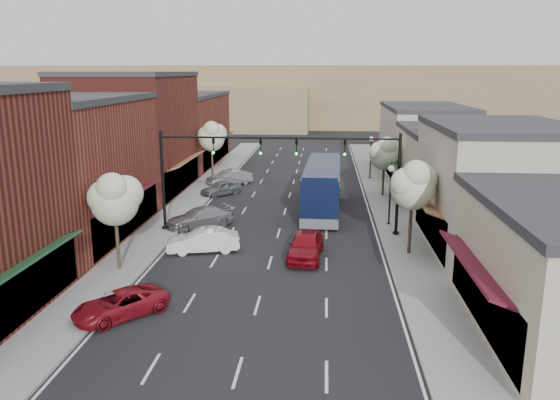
% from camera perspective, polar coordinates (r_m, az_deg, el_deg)
% --- Properties ---
extents(ground, '(160.00, 160.00, 0.00)m').
position_cam_1_polar(ground, '(30.28, -1.45, -7.85)').
color(ground, black).
rests_on(ground, ground).
extents(sidewalk_left, '(2.80, 73.00, 0.15)m').
position_cam_1_polar(sidewalk_left, '(49.18, -8.90, 0.40)').
color(sidewalk_left, gray).
rests_on(sidewalk_left, ground).
extents(sidewalk_right, '(2.80, 73.00, 0.15)m').
position_cam_1_polar(sidewalk_right, '(48.11, 10.95, 0.03)').
color(sidewalk_right, gray).
rests_on(sidewalk_right, ground).
extents(curb_left, '(0.25, 73.00, 0.17)m').
position_cam_1_polar(curb_left, '(48.87, -7.30, 0.37)').
color(curb_left, gray).
rests_on(curb_left, ground).
extents(curb_right, '(0.25, 73.00, 0.17)m').
position_cam_1_polar(curb_right, '(47.98, 9.29, 0.06)').
color(curb_right, gray).
rests_on(curb_right, ground).
extents(bldg_left_midnear, '(10.14, 14.10, 9.40)m').
position_cam_1_polar(bldg_left_midnear, '(38.72, -21.93, 3.02)').
color(bldg_left_midnear, maroon).
rests_on(bldg_left_midnear, ground).
extents(bldg_left_midfar, '(10.14, 14.10, 10.90)m').
position_cam_1_polar(bldg_left_midfar, '(51.39, -15.11, 6.68)').
color(bldg_left_midfar, maroon).
rests_on(bldg_left_midfar, ground).
extents(bldg_left_far, '(10.14, 18.10, 8.40)m').
position_cam_1_polar(bldg_left_far, '(66.71, -10.42, 7.27)').
color(bldg_left_far, maroon).
rests_on(bldg_left_far, ground).
extents(bldg_right_midnear, '(9.14, 12.10, 7.90)m').
position_cam_1_polar(bldg_right_midnear, '(36.38, 21.63, 1.24)').
color(bldg_right_midnear, '#BBAEA0').
rests_on(bldg_right_midnear, ground).
extents(bldg_right_midfar, '(9.14, 12.10, 6.40)m').
position_cam_1_polar(bldg_right_midfar, '(47.91, 17.49, 3.37)').
color(bldg_right_midfar, '#B9AE93').
rests_on(bldg_right_midfar, ground).
extents(bldg_right_far, '(9.14, 16.10, 7.40)m').
position_cam_1_polar(bldg_right_far, '(61.44, 14.74, 6.08)').
color(bldg_right_far, '#BBAEA0').
rests_on(bldg_right_far, ground).
extents(hill_far, '(120.00, 30.00, 12.00)m').
position_cam_1_polar(hill_far, '(118.21, 3.28, 10.89)').
color(hill_far, '#7A6647').
rests_on(hill_far, ground).
extents(hill_near, '(50.00, 20.00, 8.00)m').
position_cam_1_polar(hill_near, '(109.94, -10.23, 9.48)').
color(hill_near, '#7A6647').
rests_on(hill_near, ground).
extents(signal_mast_right, '(8.22, 0.46, 7.00)m').
position_cam_1_polar(signal_mast_right, '(36.70, 8.64, 3.27)').
color(signal_mast_right, black).
rests_on(signal_mast_right, ground).
extents(signal_mast_left, '(8.22, 0.46, 7.00)m').
position_cam_1_polar(signal_mast_left, '(37.63, -8.73, 3.51)').
color(signal_mast_left, black).
rests_on(signal_mast_left, ground).
extents(tree_right_near, '(2.85, 2.65, 5.95)m').
position_cam_1_polar(tree_right_near, '(33.08, 13.80, 1.64)').
color(tree_right_near, '#47382B').
rests_on(tree_right_near, ground).
extents(tree_right_far, '(2.85, 2.65, 5.43)m').
position_cam_1_polar(tree_right_far, '(48.80, 10.91, 4.90)').
color(tree_right_far, '#47382B').
rests_on(tree_right_far, ground).
extents(tree_left_near, '(2.85, 2.65, 5.69)m').
position_cam_1_polar(tree_left_near, '(30.95, -16.88, 0.22)').
color(tree_left_near, '#47382B').
rests_on(tree_left_near, ground).
extents(tree_left_far, '(2.85, 2.65, 6.13)m').
position_cam_1_polar(tree_left_far, '(55.55, -7.13, 6.67)').
color(tree_left_far, '#47382B').
rests_on(tree_left_far, ground).
extents(lamp_post_near, '(0.44, 0.44, 4.44)m').
position_cam_1_polar(lamp_post_near, '(39.66, 11.47, 1.52)').
color(lamp_post_near, black).
rests_on(lamp_post_near, ground).
extents(lamp_post_far, '(0.44, 0.44, 4.44)m').
position_cam_1_polar(lamp_post_far, '(56.82, 9.48, 5.11)').
color(lamp_post_far, black).
rests_on(lamp_post_far, ground).
extents(coach_bus, '(3.07, 12.51, 3.80)m').
position_cam_1_polar(coach_bus, '(43.70, 4.45, 1.45)').
color(coach_bus, black).
rests_on(coach_bus, ground).
extents(red_hatchback, '(2.28, 4.91, 1.63)m').
position_cam_1_polar(red_hatchback, '(32.67, 2.72, -4.73)').
color(red_hatchback, maroon).
rests_on(red_hatchback, ground).
extents(parked_car_a, '(4.41, 4.55, 1.21)m').
position_cam_1_polar(parked_car_a, '(26.26, -16.35, -10.40)').
color(parked_car_a, maroon).
rests_on(parked_car_a, ground).
extents(parked_car_b, '(4.67, 2.54, 1.46)m').
position_cam_1_polar(parked_car_b, '(34.12, -8.04, -4.21)').
color(parked_car_b, silver).
rests_on(parked_car_b, ground).
extents(parked_car_c, '(5.17, 4.42, 1.42)m').
position_cam_1_polar(parked_car_c, '(39.48, -8.39, -1.83)').
color(parked_car_c, gray).
rests_on(parked_car_c, ground).
extents(parked_car_d, '(3.77, 3.90, 1.32)m').
position_cam_1_polar(parked_car_d, '(49.47, -6.20, 1.25)').
color(parked_car_d, slate).
rests_on(parked_car_d, ground).
extents(parked_car_e, '(4.46, 4.13, 1.49)m').
position_cam_1_polar(parked_car_e, '(53.79, -5.30, 2.34)').
color(parked_car_e, '#A5A4AA').
rests_on(parked_car_e, ground).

